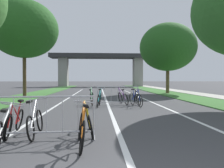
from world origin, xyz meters
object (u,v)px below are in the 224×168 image
(bicycle_purple_1, at_px, (123,98))
(bicycle_silver_8, at_px, (35,122))
(crowd_barrier_second, at_px, (118,96))
(tree_right_oak_near, at_px, (168,47))
(bicycle_teal_0, at_px, (99,99))
(bicycle_black_3, at_px, (137,98))
(bicycle_blue_2, at_px, (136,99))
(tree_left_pine_near, at_px, (24,29))
(bicycle_green_5, at_px, (92,98))
(bicycle_yellow_7, at_px, (89,122))
(bicycle_white_6, at_px, (4,130))
(crowd_barrier_nearest, at_px, (46,118))
(bicycle_red_4, at_px, (14,122))
(bicycle_orange_9, at_px, (82,129))

(bicycle_purple_1, height_order, bicycle_silver_8, bicycle_purple_1)
(crowd_barrier_second, xyz_separation_m, bicycle_purple_1, (0.34, 0.54, -0.15))
(crowd_barrier_second, bearing_deg, tree_right_oak_near, 57.55)
(bicycle_silver_8, bearing_deg, bicycle_teal_0, 69.83)
(bicycle_black_3, bearing_deg, bicycle_silver_8, -121.77)
(bicycle_blue_2, xyz_separation_m, bicycle_black_3, (0.23, 0.75, -0.04))
(crowd_barrier_second, bearing_deg, bicycle_silver_8, -113.27)
(tree_left_pine_near, relative_size, bicycle_purple_1, 4.75)
(bicycle_green_5, height_order, bicycle_silver_8, bicycle_green_5)
(bicycle_yellow_7, bearing_deg, bicycle_blue_2, 62.16)
(bicycle_green_5, relative_size, bicycle_white_6, 1.01)
(bicycle_black_3, relative_size, bicycle_yellow_7, 0.96)
(tree_right_oak_near, distance_m, bicycle_black_3, 11.03)
(bicycle_blue_2, bearing_deg, bicycle_yellow_7, 54.62)
(tree_left_pine_near, relative_size, bicycle_teal_0, 4.57)
(bicycle_purple_1, bearing_deg, crowd_barrier_nearest, -122.98)
(bicycle_purple_1, xyz_separation_m, bicycle_blue_2, (0.58, -0.94, 0.02))
(bicycle_red_4, height_order, bicycle_yellow_7, bicycle_red_4)
(bicycle_blue_2, xyz_separation_m, bicycle_green_5, (-2.36, 0.81, -0.00))
(bicycle_teal_0, distance_m, bicycle_green_5, 1.06)
(crowd_barrier_nearest, xyz_separation_m, bicycle_green_5, (0.89, 6.99, -0.14))
(crowd_barrier_nearest, distance_m, bicycle_red_4, 1.05)
(tree_right_oak_near, xyz_separation_m, bicycle_green_5, (-7.34, -8.89, -4.30))
(bicycle_black_3, height_order, bicycle_orange_9, bicycle_orange_9)
(tree_right_oak_near, xyz_separation_m, bicycle_red_4, (-9.16, -15.42, -4.34))
(bicycle_white_6, distance_m, bicycle_orange_9, 1.65)
(tree_right_oak_near, distance_m, bicycle_purple_1, 11.25)
(bicycle_yellow_7, distance_m, bicycle_silver_8, 1.36)
(crowd_barrier_second, distance_m, bicycle_yellow_7, 6.33)
(crowd_barrier_second, bearing_deg, bicycle_blue_2, -23.53)
(bicycle_red_4, bearing_deg, crowd_barrier_nearest, 147.35)
(bicycle_black_3, relative_size, bicycle_green_5, 0.91)
(tree_right_oak_near, height_order, bicycle_black_3, tree_right_oak_near)
(bicycle_purple_1, distance_m, bicycle_white_6, 8.36)
(bicycle_green_5, height_order, bicycle_yellow_7, bicycle_green_5)
(bicycle_blue_2, height_order, bicycle_green_5, bicycle_green_5)
(bicycle_teal_0, distance_m, bicycle_orange_9, 6.61)
(crowd_barrier_nearest, distance_m, bicycle_white_6, 0.93)
(tree_right_oak_near, bearing_deg, bicycle_green_5, -129.55)
(bicycle_purple_1, bearing_deg, bicycle_red_4, -130.81)
(bicycle_teal_0, height_order, bicycle_green_5, bicycle_green_5)
(tree_right_oak_near, relative_size, crowd_barrier_second, 3.07)
(bicycle_red_4, xyz_separation_m, bicycle_white_6, (0.15, -0.98, 0.02))
(bicycle_teal_0, bearing_deg, bicycle_green_5, 118.03)
(bicycle_purple_1, xyz_separation_m, bicycle_silver_8, (-3.03, -6.77, -0.02))
(bicycle_blue_2, bearing_deg, crowd_barrier_second, -37.62)
(bicycle_teal_0, xyz_separation_m, bicycle_orange_9, (-0.40, -6.59, -0.02))
(bicycle_teal_0, bearing_deg, tree_right_oak_near, 61.25)
(bicycle_purple_1, distance_m, bicycle_yellow_7, 6.92)
(bicycle_purple_1, height_order, bicycle_black_3, bicycle_purple_1)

